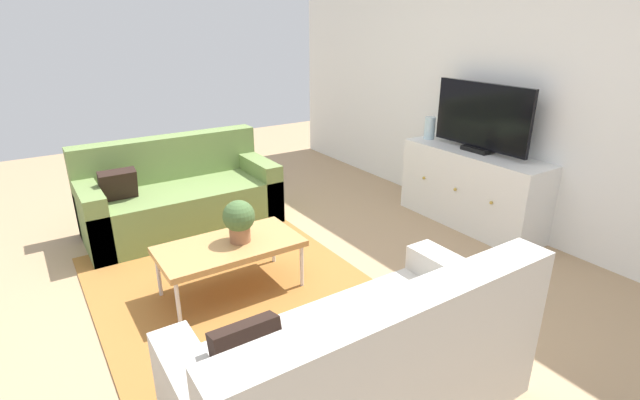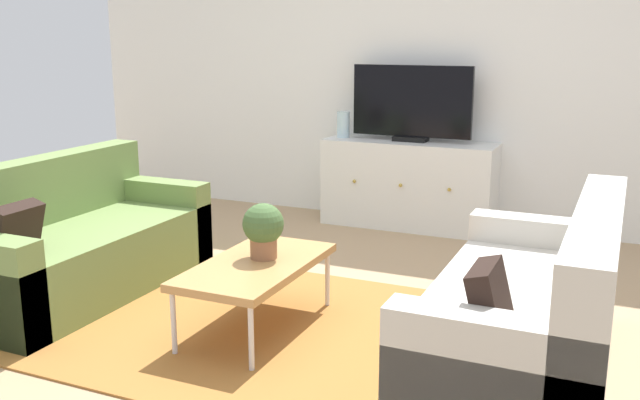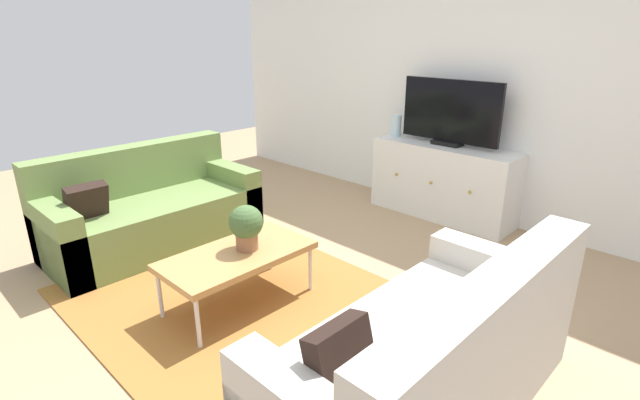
# 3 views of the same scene
# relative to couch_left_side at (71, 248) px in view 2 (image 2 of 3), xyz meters

# --- Properties ---
(ground_plane) EXTENTS (10.00, 10.00, 0.00)m
(ground_plane) POSITION_rel_couch_left_side_xyz_m (1.43, 0.10, -0.29)
(ground_plane) COLOR tan
(wall_back) EXTENTS (6.40, 0.12, 2.70)m
(wall_back) POSITION_rel_couch_left_side_xyz_m (1.43, 2.65, 1.06)
(wall_back) COLOR white
(wall_back) RESTS_ON ground_plane
(area_rug) EXTENTS (2.50, 1.90, 0.01)m
(area_rug) POSITION_rel_couch_left_side_xyz_m (1.43, -0.05, -0.28)
(area_rug) COLOR #9E662D
(area_rug) RESTS_ON ground_plane
(couch_left_side) EXTENTS (0.82, 1.75, 0.84)m
(couch_left_side) POSITION_rel_couch_left_side_xyz_m (0.00, 0.00, 0.00)
(couch_left_side) COLOR olive
(couch_left_side) RESTS_ON ground_plane
(couch_right_side) EXTENTS (0.82, 1.75, 0.84)m
(couch_right_side) POSITION_rel_couch_left_side_xyz_m (2.87, 0.00, 0.00)
(couch_right_side) COLOR beige
(couch_right_side) RESTS_ON ground_plane
(coffee_table) EXTENTS (0.53, 1.01, 0.39)m
(coffee_table) POSITION_rel_couch_left_side_xyz_m (1.38, -0.06, 0.08)
(coffee_table) COLOR #B7844C
(coffee_table) RESTS_ON ground_plane
(potted_plant) EXTENTS (0.23, 0.23, 0.31)m
(potted_plant) POSITION_rel_couch_left_side_xyz_m (1.38, 0.02, 0.28)
(potted_plant) COLOR #936042
(potted_plant) RESTS_ON coffee_table
(tv_console) EXTENTS (1.44, 0.47, 0.73)m
(tv_console) POSITION_rel_couch_left_side_xyz_m (1.50, 2.37, 0.08)
(tv_console) COLOR white
(tv_console) RESTS_ON ground_plane
(flat_screen_tv) EXTENTS (1.01, 0.16, 0.63)m
(flat_screen_tv) POSITION_rel_couch_left_side_xyz_m (1.50, 2.39, 0.76)
(flat_screen_tv) COLOR black
(flat_screen_tv) RESTS_ON tv_console
(glass_vase) EXTENTS (0.11, 0.11, 0.22)m
(glass_vase) POSITION_rel_couch_left_side_xyz_m (0.90, 2.37, 0.56)
(glass_vase) COLOR silver
(glass_vase) RESTS_ON tv_console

